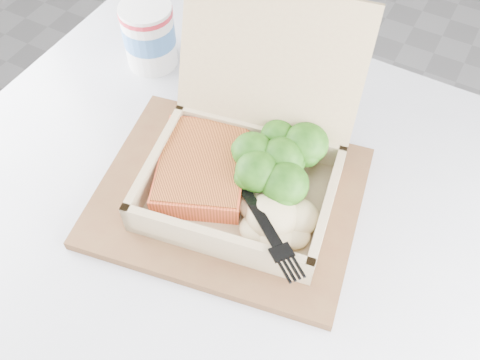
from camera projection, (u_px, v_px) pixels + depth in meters
The scene contains 10 objects.
floor at pixel (191, 140), 1.69m from camera, with size 4.00×4.00×0.00m, color gray.
cafe_table at pixel (214, 296), 0.80m from camera, with size 0.80×0.80×0.73m.
serving_tray at pixel (229, 197), 0.67m from camera, with size 0.32×0.26×0.01m, color brown.
takeout_container at pixel (249, 148), 0.65m from camera, with size 0.27×0.28×0.20m.
salmon_fillet at pixel (202, 167), 0.66m from camera, with size 0.11×0.14×0.03m, color #D74D2A.
broccoli_pile at pixel (281, 164), 0.65m from camera, with size 0.13×0.13×0.05m, color #33751A, non-canonical shape.
mashed_potatoes at pixel (272, 215), 0.62m from camera, with size 0.10×0.09×0.03m, color beige.
plastic_fork at pixel (249, 195), 0.62m from camera, with size 0.14×0.12×0.02m.
paper_cup at pixel (149, 34), 0.79m from camera, with size 0.08×0.08×0.10m.
receipt at pixel (295, 102), 0.78m from camera, with size 0.07×0.13×0.00m, color white.
Camera 1 is at (0.67, -0.90, 1.29)m, focal length 40.00 mm.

